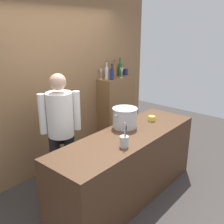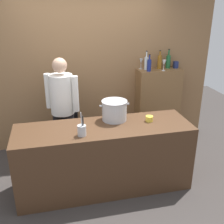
{
  "view_description": "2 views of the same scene",
  "coord_description": "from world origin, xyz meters",
  "px_view_note": "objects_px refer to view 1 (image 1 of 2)",
  "views": [
    {
      "loc": [
        -2.42,
        -1.8,
        2.22
      ],
      "look_at": [
        0.13,
        0.37,
        1.09
      ],
      "focal_mm": 41.42,
      "sensor_mm": 36.0,
      "label": 1
    },
    {
      "loc": [
        -0.6,
        -3.06,
        2.38
      ],
      "look_at": [
        0.18,
        0.32,
        0.96
      ],
      "focal_mm": 43.48,
      "sensor_mm": 36.0,
      "label": 2
    }
  ],
  "objects_px": {
    "butter_jar": "(152,118)",
    "wine_bottle_clear": "(107,73)",
    "wine_bottle_amber": "(115,71)",
    "utensil_crock": "(124,141)",
    "wine_glass_short": "(101,72)",
    "wine_bottle_green": "(120,69)",
    "chef": "(61,126)",
    "spice_tin_navy": "(125,72)",
    "wine_bottle_cobalt": "(112,74)",
    "stockpot_large": "(125,118)",
    "wine_glass_tall": "(122,71)"
  },
  "relations": [
    {
      "from": "chef",
      "to": "wine_glass_tall",
      "type": "distance_m",
      "value": 1.81
    },
    {
      "from": "spice_tin_navy",
      "to": "wine_bottle_clear",
      "type": "bearing_deg",
      "value": 179.75
    },
    {
      "from": "butter_jar",
      "to": "spice_tin_navy",
      "type": "distance_m",
      "value": 1.54
    },
    {
      "from": "butter_jar",
      "to": "wine_bottle_clear",
      "type": "height_order",
      "value": "wine_bottle_clear"
    },
    {
      "from": "wine_bottle_amber",
      "to": "wine_bottle_cobalt",
      "type": "relative_size",
      "value": 1.11
    },
    {
      "from": "chef",
      "to": "wine_glass_short",
      "type": "relative_size",
      "value": 9.29
    },
    {
      "from": "wine_glass_tall",
      "to": "spice_tin_navy",
      "type": "height_order",
      "value": "wine_glass_tall"
    },
    {
      "from": "butter_jar",
      "to": "wine_bottle_green",
      "type": "xyz_separation_m",
      "value": [
        0.77,
        1.21,
        0.49
      ]
    },
    {
      "from": "chef",
      "to": "wine_bottle_cobalt",
      "type": "relative_size",
      "value": 5.92
    },
    {
      "from": "wine_glass_short",
      "to": "wine_glass_tall",
      "type": "bearing_deg",
      "value": -32.25
    },
    {
      "from": "wine_bottle_amber",
      "to": "wine_bottle_clear",
      "type": "xyz_separation_m",
      "value": [
        -0.25,
        -0.03,
        -0.0
      ]
    },
    {
      "from": "wine_bottle_cobalt",
      "to": "butter_jar",
      "type": "bearing_deg",
      "value": -108.96
    },
    {
      "from": "stockpot_large",
      "to": "wine_bottle_amber",
      "type": "bearing_deg",
      "value": 45.26
    },
    {
      "from": "stockpot_large",
      "to": "spice_tin_navy",
      "type": "distance_m",
      "value": 1.72
    },
    {
      "from": "wine_bottle_amber",
      "to": "wine_bottle_clear",
      "type": "relative_size",
      "value": 0.98
    },
    {
      "from": "wine_glass_short",
      "to": "spice_tin_navy",
      "type": "height_order",
      "value": "wine_glass_short"
    },
    {
      "from": "chef",
      "to": "utensil_crock",
      "type": "height_order",
      "value": "chef"
    },
    {
      "from": "utensil_crock",
      "to": "spice_tin_navy",
      "type": "xyz_separation_m",
      "value": [
        1.82,
        1.39,
        0.39
      ]
    },
    {
      "from": "wine_bottle_amber",
      "to": "wine_glass_tall",
      "type": "bearing_deg",
      "value": -85.78
    },
    {
      "from": "stockpot_large",
      "to": "wine_glass_tall",
      "type": "bearing_deg",
      "value": 40.25
    },
    {
      "from": "stockpot_large",
      "to": "utensil_crock",
      "type": "distance_m",
      "value": 0.61
    },
    {
      "from": "wine_glass_tall",
      "to": "wine_bottle_amber",
      "type": "bearing_deg",
      "value": 94.22
    },
    {
      "from": "wine_bottle_amber",
      "to": "wine_bottle_green",
      "type": "xyz_separation_m",
      "value": [
        0.16,
        -0.0,
        0.0
      ]
    },
    {
      "from": "wine_glass_tall",
      "to": "utensil_crock",
      "type": "bearing_deg",
      "value": -140.69
    },
    {
      "from": "wine_bottle_green",
      "to": "stockpot_large",
      "type": "bearing_deg",
      "value": -138.81
    },
    {
      "from": "wine_glass_tall",
      "to": "spice_tin_navy",
      "type": "distance_m",
      "value": 0.31
    },
    {
      "from": "wine_bottle_clear",
      "to": "wine_glass_short",
      "type": "distance_m",
      "value": 0.1
    },
    {
      "from": "utensil_crock",
      "to": "wine_bottle_clear",
      "type": "xyz_separation_m",
      "value": [
        1.28,
        1.4,
        0.45
      ]
    },
    {
      "from": "butter_jar",
      "to": "wine_bottle_green",
      "type": "relative_size",
      "value": 0.3
    },
    {
      "from": "utensil_crock",
      "to": "wine_glass_short",
      "type": "distance_m",
      "value": 1.96
    },
    {
      "from": "butter_jar",
      "to": "wine_bottle_green",
      "type": "height_order",
      "value": "wine_bottle_green"
    },
    {
      "from": "chef",
      "to": "wine_glass_short",
      "type": "height_order",
      "value": "chef"
    },
    {
      "from": "stockpot_large",
      "to": "wine_bottle_green",
      "type": "relative_size",
      "value": 1.23
    },
    {
      "from": "butter_jar",
      "to": "wine_glass_tall",
      "type": "distance_m",
      "value": 1.32
    },
    {
      "from": "butter_jar",
      "to": "wine_bottle_clear",
      "type": "distance_m",
      "value": 1.33
    },
    {
      "from": "wine_glass_short",
      "to": "butter_jar",
      "type": "bearing_deg",
      "value": -102.99
    },
    {
      "from": "wine_bottle_cobalt",
      "to": "wine_bottle_green",
      "type": "xyz_separation_m",
      "value": [
        0.4,
        0.14,
        0.02
      ]
    },
    {
      "from": "wine_bottle_amber",
      "to": "utensil_crock",
      "type": "bearing_deg",
      "value": -137.08
    },
    {
      "from": "utensil_crock",
      "to": "wine_glass_short",
      "type": "bearing_deg",
      "value": 50.5
    },
    {
      "from": "utensil_crock",
      "to": "stockpot_large",
      "type": "bearing_deg",
      "value": 37.16
    },
    {
      "from": "wine_bottle_green",
      "to": "wine_glass_short",
      "type": "bearing_deg",
      "value": 173.92
    },
    {
      "from": "wine_bottle_cobalt",
      "to": "spice_tin_navy",
      "type": "height_order",
      "value": "wine_bottle_cobalt"
    },
    {
      "from": "wine_bottle_cobalt",
      "to": "wine_glass_short",
      "type": "relative_size",
      "value": 1.57
    },
    {
      "from": "chef",
      "to": "spice_tin_navy",
      "type": "distance_m",
      "value": 2.08
    },
    {
      "from": "stockpot_large",
      "to": "wine_glass_short",
      "type": "relative_size",
      "value": 2.24
    },
    {
      "from": "stockpot_large",
      "to": "wine_glass_tall",
      "type": "xyz_separation_m",
      "value": [
        1.06,
        0.9,
        0.4
      ]
    },
    {
      "from": "utensil_crock",
      "to": "spice_tin_navy",
      "type": "bearing_deg",
      "value": 37.42
    },
    {
      "from": "wine_bottle_clear",
      "to": "utensil_crock",
      "type": "bearing_deg",
      "value": -132.55
    },
    {
      "from": "wine_bottle_amber",
      "to": "spice_tin_navy",
      "type": "height_order",
      "value": "wine_bottle_amber"
    },
    {
      "from": "wine_bottle_green",
      "to": "wine_bottle_clear",
      "type": "bearing_deg",
      "value": -176.29
    }
  ]
}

